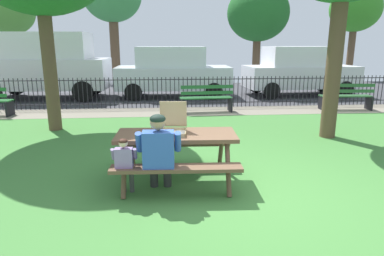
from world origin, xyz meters
The scene contains 17 objects.
ground centered at (0.00, 1.37, -0.01)m, with size 28.00×10.74×0.02m, color #407A37.
cobblestone_walkway centered at (0.00, 6.04, 0.00)m, with size 28.00×1.40×0.01m, color gray.
street_asphalt centered at (0.00, 10.18, -0.01)m, with size 28.00×6.87×0.01m, color #38383D.
picnic_table_foreground centered at (-0.96, 0.57, 0.60)m, with size 1.86×1.55×0.79m.
pizza_box_open centered at (-1.00, 0.61, 0.88)m, with size 0.46×0.50×0.46m.
pizza_slice_on_table centered at (-1.42, 0.55, 0.78)m, with size 0.22×0.24×0.02m.
adult_at_table centered at (-1.21, 0.07, 0.66)m, with size 0.62×0.60×1.19m.
child_at_table centered at (-1.68, 0.07, 0.52)m, with size 0.35×0.34×0.86m.
iron_fence_streetside centered at (0.00, 6.74, 0.51)m, with size 20.46×0.03×1.01m.
park_bench_center centered at (0.17, 5.91, 0.42)m, with size 1.62×0.56×0.85m.
park_bench_right centered at (4.65, 5.91, 0.42)m, with size 1.63×0.57×0.85m.
parked_car_far_left centered at (-5.59, 9.09, 1.31)m, with size 4.75×2.17×2.46m.
parked_car_left centered at (-0.77, 9.09, 1.01)m, with size 4.42×1.95×1.94m.
parked_car_center centered at (4.34, 9.09, 1.01)m, with size 4.50×2.12×1.94m.
far_tree_left centered at (-9.32, 15.57, 3.65)m, with size 2.71×2.71×4.93m.
far_tree_center centered at (4.30, 15.57, 3.67)m, with size 3.50×3.50×5.28m.
far_tree_midright centered at (10.03, 15.57, 3.93)m, with size 2.89×2.89×5.29m.
Camera 1 is at (-1.13, -4.41, 2.11)m, focal length 32.02 mm.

